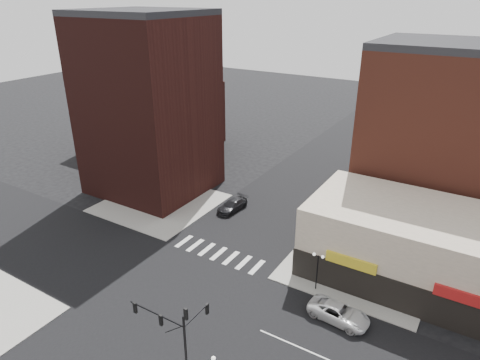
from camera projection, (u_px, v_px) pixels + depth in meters
The scene contains 13 objects.
ground at pixel (174, 293), 43.17m from camera, with size 240.00×240.00×0.00m, color black.
road_ew at pixel (174, 293), 43.17m from camera, with size 200.00×14.00×0.02m, color black.
road_ns at pixel (174, 293), 43.17m from camera, with size 14.00×200.00×0.02m, color black.
sidewalk_nw at pixel (160, 203), 61.39m from camera, with size 15.00×15.00×0.12m, color gray.
sidewalk_ne at pixel (359, 265), 47.51m from camera, with size 15.00×15.00×0.12m, color gray.
building_nw at pixel (149, 108), 61.63m from camera, with size 16.00×15.00×25.00m, color #331310.
building_nw_low at pixel (156, 115), 82.56m from camera, with size 20.00×18.00×12.00m, color #331310.
building_ne_midrise at pixel (442, 141), 52.63m from camera, with size 18.00×15.00×22.00m, color brown.
building_ne_row at pixel (427, 255), 43.48m from camera, with size 24.20×12.20×8.00m.
traffic_signal at pixel (178, 330), 31.60m from camera, with size 5.59×3.09×7.77m.
street_lamp_ne at pixel (318, 263), 42.34m from camera, with size 1.22×0.32×4.16m.
white_suv at pixel (339, 313), 39.34m from camera, with size 2.63×5.70×1.58m, color silver.
dark_sedan_north at pixel (232, 205), 59.19m from camera, with size 2.12×5.23×1.52m, color black.
Camera 1 is at (23.95, -26.22, 27.90)m, focal length 32.00 mm.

